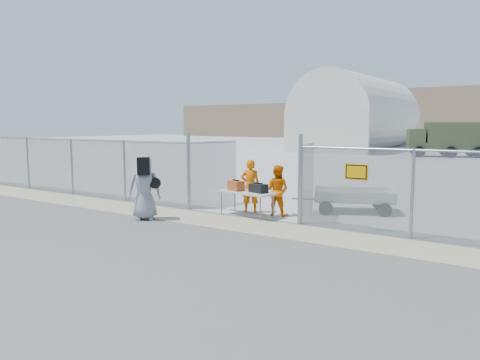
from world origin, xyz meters
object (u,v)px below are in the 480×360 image
Objects in this scene: security_worker_right at (277,190)px; folding_table at (247,204)px; visitor at (144,187)px; utility_trailer at (353,200)px; security_worker_left at (250,186)px.

folding_table is at bearing 35.77° from security_worker_right.
visitor is at bearing 36.99° from security_worker_right.
folding_table is 1.00m from security_worker_right.
security_worker_right is at bearing -0.72° from visitor.
security_worker_right is 2.55m from utility_trailer.
security_worker_right reaches higher than folding_table.
security_worker_left is 1.09× the size of security_worker_right.
security_worker_left is 3.28m from visitor.
folding_table is 0.77m from security_worker_left.
utility_trailer is at bearing -138.16° from security_worker_right.
security_worker_left is at bearing -169.66° from utility_trailer.
utility_trailer is (1.72, 1.84, -0.39)m from security_worker_right.
security_worker_left is at bearing -2.99° from security_worker_right.
visitor reaches higher than security_worker_left.
security_worker_right is at bearing 159.95° from security_worker_left.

